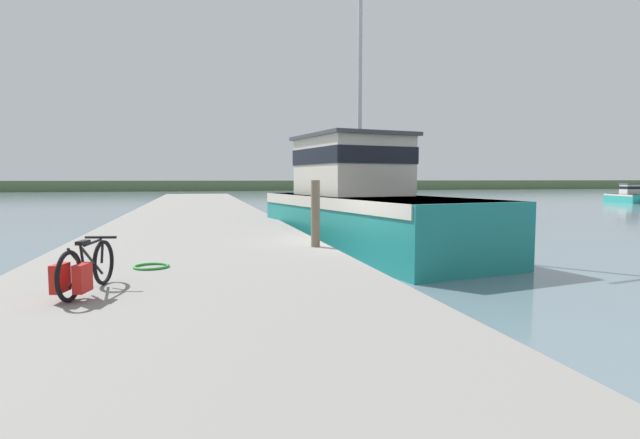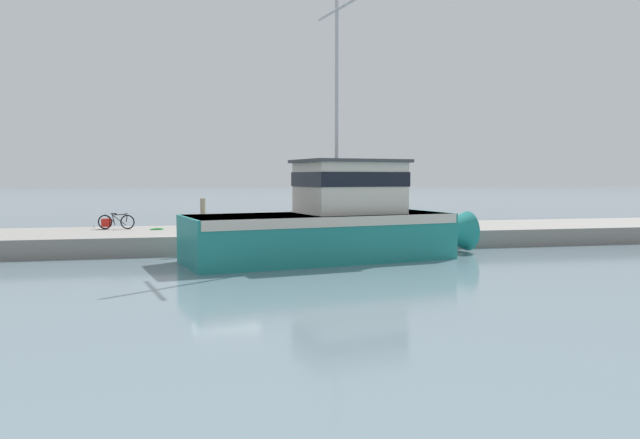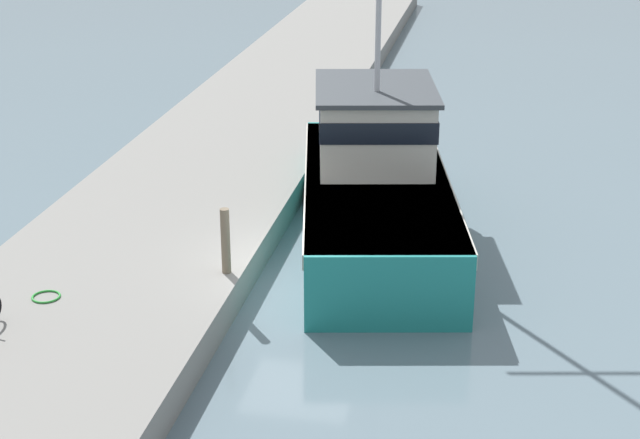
# 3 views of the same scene
# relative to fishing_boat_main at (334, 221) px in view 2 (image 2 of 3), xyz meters

# --- Properties ---
(ground_plane) EXTENTS (320.00, 320.00, 0.00)m
(ground_plane) POSITION_rel_fishing_boat_main_xyz_m (-1.17, -3.97, -1.44)
(ground_plane) COLOR slate
(dock_pier) EXTENTS (5.95, 80.00, 0.76)m
(dock_pier) POSITION_rel_fishing_boat_main_xyz_m (-5.27, -3.97, -1.06)
(dock_pier) COLOR gray
(dock_pier) RESTS_ON ground_plane
(fishing_boat_main) EXTENTS (5.35, 11.92, 11.05)m
(fishing_boat_main) POSITION_rel_fishing_boat_main_xyz_m (0.00, 0.00, 0.00)
(fishing_boat_main) COLOR teal
(fishing_boat_main) RESTS_ON ground_plane
(bicycle_touring) EXTENTS (0.65, 1.63, 0.72)m
(bicycle_touring) POSITION_rel_fishing_boat_main_xyz_m (-6.68, -8.55, -0.36)
(bicycle_touring) COLOR black
(bicycle_touring) RESTS_ON dock_pier
(mooring_post) EXTENTS (0.20, 0.20, 1.49)m
(mooring_post) POSITION_rel_fishing_boat_main_xyz_m (-2.64, -4.71, 0.06)
(mooring_post) COLOR #756651
(mooring_post) RESTS_ON dock_pier
(hose_coil) EXTENTS (0.60, 0.60, 0.04)m
(hose_coil) POSITION_rel_fishing_boat_main_xyz_m (-5.99, -6.62, -0.66)
(hose_coil) COLOR green
(hose_coil) RESTS_ON dock_pier
(water_bottle_by_bike) EXTENTS (0.07, 0.07, 0.21)m
(water_bottle_by_bike) POSITION_rel_fishing_boat_main_xyz_m (-7.67, -9.47, -0.58)
(water_bottle_by_bike) COLOR silver
(water_bottle_by_bike) RESTS_ON dock_pier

